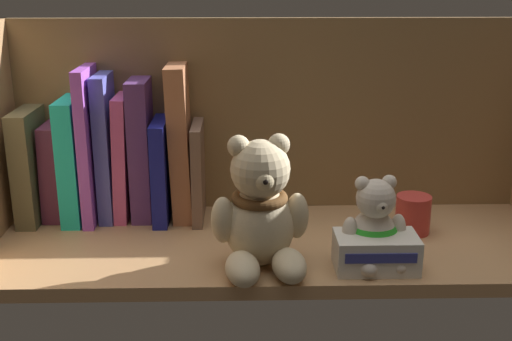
{
  "coord_description": "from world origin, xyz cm",
  "views": [
    {
      "loc": [
        -4.98,
        -89.2,
        41.37
      ],
      "look_at": [
        -2.83,
        0.0,
        13.1
      ],
      "focal_mm": 45.17,
      "sensor_mm": 36.0,
      "label": 1
    }
  ],
  "objects": [
    {
      "name": "book_5",
      "position": [
        -24.01,
        11.38,
        12.09
      ],
      "size": [
        2.73,
        10.35,
        20.24
      ],
      "primitive_type": "cube",
      "rotation": [
        0.0,
        0.03,
        0.0
      ],
      "color": "#CD508C",
      "rests_on": "shelf_board"
    },
    {
      "name": "small_product_box",
      "position": [
        13.24,
        -9.71,
        4.43
      ],
      "size": [
        11.15,
        6.67,
        4.85
      ],
      "color": "silver",
      "rests_on": "shelf_board"
    },
    {
      "name": "book_4",
      "position": [
        -26.56,
        11.38,
        13.77
      ],
      "size": [
        2.21,
        10.77,
        23.55
      ],
      "primitive_type": "cube",
      "color": "#5357B6",
      "rests_on": "shelf_board"
    },
    {
      "name": "pillar_candle",
      "position": [
        21.5,
        2.78,
        4.96
      ],
      "size": [
        5.37,
        5.37,
        5.91
      ],
      "primitive_type": "cylinder",
      "color": "#C63833",
      "rests_on": "shelf_board"
    },
    {
      "name": "book_3",
      "position": [
        -28.95,
        11.38,
        14.4
      ],
      "size": [
        1.72,
        14.4,
        24.8
      ],
      "primitive_type": "cube",
      "color": "#A64FCE",
      "rests_on": "shelf_board"
    },
    {
      "name": "book_2",
      "position": [
        -31.74,
        11.38,
        11.95
      ],
      "size": [
        3.01,
        13.8,
        19.9
      ],
      "primitive_type": "cube",
      "color": "#1DC4B0",
      "rests_on": "shelf_board"
    },
    {
      "name": "book_8",
      "position": [
        -14.68,
        11.38,
        14.47
      ],
      "size": [
        3.76,
        11.13,
        25.02
      ],
      "primitive_type": "cube",
      "rotation": [
        0.0,
        -0.03,
        0.0
      ],
      "color": "#B9724A",
      "rests_on": "shelf_board"
    },
    {
      "name": "book_0",
      "position": [
        -38.67,
        11.38,
        11.07
      ],
      "size": [
        3.18,
        14.25,
        18.15
      ],
      "primitive_type": "cube",
      "color": "brown",
      "rests_on": "shelf_board"
    },
    {
      "name": "book_7",
      "position": [
        -17.79,
        11.38,
        10.22
      ],
      "size": [
        2.31,
        14.36,
        16.44
      ],
      "primitive_type": "cube",
      "color": "navy",
      "rests_on": "shelf_board"
    },
    {
      "name": "book_1",
      "position": [
        -35.16,
        11.38,
        9.79
      ],
      "size": [
        3.41,
        9.24,
        15.66
      ],
      "primitive_type": "cube",
      "rotation": [
        0.0,
        0.03,
        0.0
      ],
      "color": "#5F2440",
      "rests_on": "shelf_board"
    },
    {
      "name": "shelf_board",
      "position": [
        0.0,
        0.0,
        1.0
      ],
      "size": [
        83.52,
        29.32,
        2.0
      ],
      "primitive_type": "cube",
      "color": "tan",
      "rests_on": "ground"
    },
    {
      "name": "book_6",
      "position": [
        -20.96,
        11.38,
        13.34
      ],
      "size": [
        3.19,
        10.15,
        22.68
      ],
      "primitive_type": "cube",
      "color": "#58316A",
      "rests_on": "shelf_board"
    },
    {
      "name": "shelf_back_panel",
      "position": [
        0.0,
        15.26,
        16.85
      ],
      "size": [
        85.92,
        1.2,
        33.71
      ],
      "primitive_type": "cube",
      "color": "olive",
      "rests_on": "ground"
    },
    {
      "name": "teddy_bear_larger",
      "position": [
        -2.41,
        -8.71,
        9.9
      ],
      "size": [
        13.68,
        14.09,
        18.51
      ],
      "color": "beige",
      "rests_on": "shelf_board"
    },
    {
      "name": "teddy_bear_smaller",
      "position": [
        13.26,
        -7.85,
        6.94
      ],
      "size": [
        9.3,
        9.87,
        12.58
      ],
      "color": "beige",
      "rests_on": "shelf_board"
    },
    {
      "name": "book_9",
      "position": [
        -11.92,
        11.38,
        9.9
      ],
      "size": [
        1.63,
        13.98,
        15.8
      ],
      "primitive_type": "cube",
      "color": "brown",
      "rests_on": "shelf_board"
    }
  ]
}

